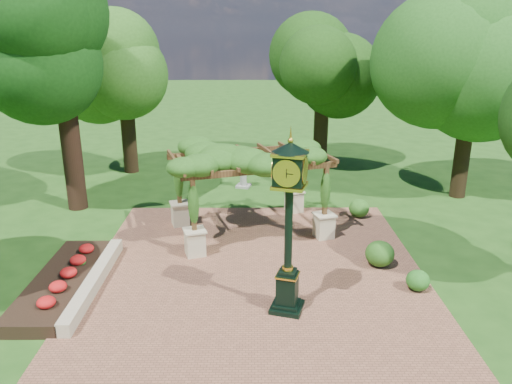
{
  "coord_description": "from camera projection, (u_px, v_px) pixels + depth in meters",
  "views": [
    {
      "loc": [
        -0.11,
        -12.15,
        7.03
      ],
      "look_at": [
        0.0,
        2.5,
        2.2
      ],
      "focal_mm": 35.0,
      "sensor_mm": 36.0,
      "label": 1
    }
  ],
  "objects": [
    {
      "name": "shrub_back",
      "position": [
        359.0,
        208.0,
        19.3
      ],
      "size": [
        0.92,
        0.92,
        0.7
      ],
      "primitive_type": "ellipsoid",
      "rotation": [
        0.0,
        0.0,
        -0.2
      ],
      "color": "#295C1A",
      "rests_on": "brick_plaza"
    },
    {
      "name": "brick_plaza",
      "position": [
        256.0,
        278.0,
        14.69
      ],
      "size": [
        10.0,
        12.0,
        0.04
      ],
      "primitive_type": "cube",
      "color": "brown",
      "rests_on": "ground"
    },
    {
      "name": "shrub_front",
      "position": [
        418.0,
        280.0,
        13.9
      ],
      "size": [
        0.84,
        0.84,
        0.59
      ],
      "primitive_type": "ellipsoid",
      "rotation": [
        0.0,
        0.0,
        -0.36
      ],
      "color": "#22611B",
      "rests_on": "brick_plaza"
    },
    {
      "name": "tree_west_near",
      "position": [
        58.0,
        35.0,
        18.36
      ],
      "size": [
        4.31,
        4.31,
        9.91
      ],
      "color": "black",
      "rests_on": "ground"
    },
    {
      "name": "pedestal_clock",
      "position": [
        289.0,
        213.0,
        12.18
      ],
      "size": [
        1.12,
        1.12,
        4.56
      ],
      "rotation": [
        0.0,
        0.0,
        -0.29
      ],
      "color": "black",
      "rests_on": "brick_plaza"
    },
    {
      "name": "tree_east_far",
      "position": [
        474.0,
        65.0,
        20.15
      ],
      "size": [
        5.18,
        5.18,
        8.11
      ],
      "color": "black",
      "rests_on": "ground"
    },
    {
      "name": "ground",
      "position": [
        257.0,
        296.0,
        13.74
      ],
      "size": [
        120.0,
        120.0,
        0.0
      ],
      "primitive_type": "plane",
      "color": "#1E4714",
      "rests_on": "ground"
    },
    {
      "name": "border_wall",
      "position": [
        94.0,
        281.0,
        14.12
      ],
      "size": [
        0.35,
        5.0,
        0.4
      ],
      "primitive_type": "cube",
      "color": "#C6B793",
      "rests_on": "ground"
    },
    {
      "name": "flower_bed",
      "position": [
        63.0,
        282.0,
        14.12
      ],
      "size": [
        1.5,
        5.0,
        0.36
      ],
      "primitive_type": "cube",
      "color": "red",
      "rests_on": "ground"
    },
    {
      "name": "shrub_mid",
      "position": [
        380.0,
        254.0,
        15.3
      ],
      "size": [
        1.12,
        1.12,
        0.8
      ],
      "primitive_type": "ellipsoid",
      "rotation": [
        0.0,
        0.0,
        0.31
      ],
      "color": "#265518",
      "rests_on": "brick_plaza"
    },
    {
      "name": "sundial",
      "position": [
        243.0,
        177.0,
        23.01
      ],
      "size": [
        0.75,
        0.75,
        1.11
      ],
      "rotation": [
        0.0,
        0.0,
        -0.26
      ],
      "color": "#9B9B92",
      "rests_on": "ground"
    },
    {
      "name": "tree_west_far",
      "position": [
        123.0,
        62.0,
        23.95
      ],
      "size": [
        4.28,
        4.28,
        7.99
      ],
      "color": "black",
      "rests_on": "ground"
    },
    {
      "name": "tree_north",
      "position": [
        324.0,
        58.0,
        24.87
      ],
      "size": [
        4.01,
        4.01,
        8.17
      ],
      "color": "black",
      "rests_on": "ground"
    },
    {
      "name": "pergola",
      "position": [
        250.0,
        158.0,
        17.24
      ],
      "size": [
        6.04,
        4.74,
        3.33
      ],
      "rotation": [
        0.0,
        0.0,
        0.31
      ],
      "color": "beige",
      "rests_on": "brick_plaza"
    }
  ]
}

